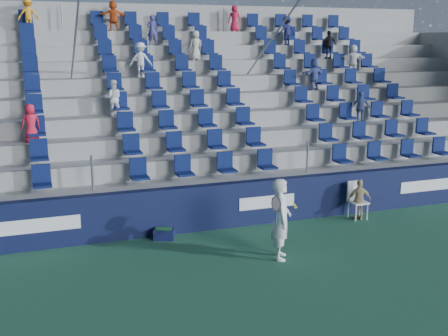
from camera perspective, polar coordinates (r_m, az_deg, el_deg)
name	(u,v)px	position (r m, az deg, el deg)	size (l,w,h in m)	color
ground	(259,273)	(12.22, 3.60, -10.63)	(70.00, 70.00, 0.00)	#296041
sponsor_wall	(212,207)	(14.79, -1.18, -3.93)	(24.00, 0.32, 1.20)	#0E1436
grandstand	(165,123)	(19.26, -6.03, 4.60)	(24.00, 8.17, 6.63)	#9A9A95
tennis_player	(281,219)	(12.75, 5.83, -5.18)	(0.74, 0.80, 1.87)	white
line_judge_chair	(356,197)	(16.09, 13.29, -2.90)	(0.47, 0.49, 1.05)	white
line_judge	(359,200)	(15.97, 13.59, -3.16)	(0.66, 0.28, 1.13)	tan
ball_bin	(164,233)	(14.19, -6.13, -6.63)	(0.58, 0.48, 0.28)	#10143C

